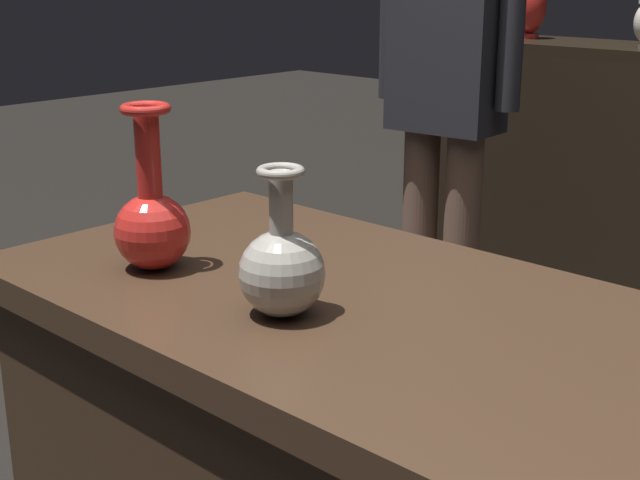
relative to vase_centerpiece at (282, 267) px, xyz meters
name	(u,v)px	position (x,y,z in m)	size (l,w,h in m)	color
vase_centerpiece	(282,267)	(0.00, 0.00, 0.00)	(0.12, 0.12, 0.21)	gray
vase_tall_behind	(152,219)	(-0.30, 0.00, 0.01)	(0.12, 0.12, 0.27)	red
shelf_vase_far_left	(531,7)	(-1.01, 2.34, 0.24)	(0.12, 0.12, 0.22)	red
visitor_near_left	(447,79)	(-0.70, 1.36, 0.08)	(0.47, 0.20, 1.61)	brown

